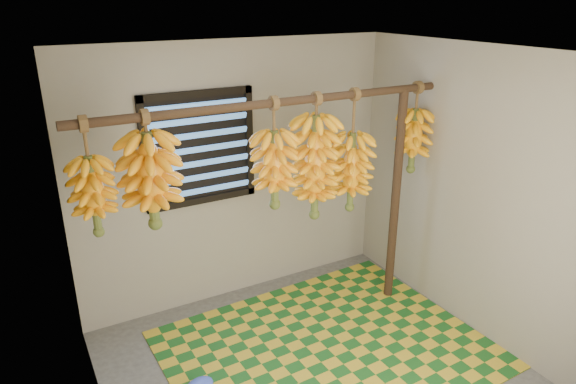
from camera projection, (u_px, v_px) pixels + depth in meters
floor at (323, 381)px, 3.89m from camera, size 3.00×3.00×0.01m
ceiling at (333, 55)px, 3.02m from camera, size 3.00×3.00×0.01m
wall_back at (237, 175)px, 4.68m from camera, size 3.00×0.01×2.40m
wall_left at (95, 298)px, 2.77m from camera, size 0.01×3.00×2.40m
wall_right at (484, 198)px, 4.14m from camera, size 0.01×3.00×2.40m
window at (200, 149)px, 4.39m from camera, size 1.00×0.04×1.00m
hanging_pole at (278, 103)px, 3.74m from camera, size 3.00×0.06×0.06m
support_post at (395, 200)px, 4.65m from camera, size 0.08×0.08×2.00m
woven_mat at (327, 349)px, 4.23m from camera, size 2.56×2.07×0.01m
banana_bunch_a at (94, 196)px, 3.30m from camera, size 0.29×0.29×0.80m
banana_bunch_b at (151, 180)px, 3.45m from camera, size 0.38×0.38×0.82m
banana_bunch_c at (274, 170)px, 3.91m from camera, size 0.34×0.34×0.87m
banana_bunch_d at (315, 168)px, 4.09m from camera, size 0.37×0.37×1.03m
banana_bunch_e at (351, 172)px, 4.29m from camera, size 0.36×0.36×1.04m
banana_bunch_f at (413, 141)px, 4.52m from camera, size 0.31×0.31×0.80m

